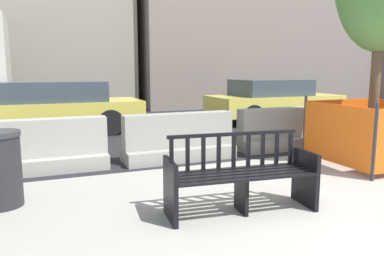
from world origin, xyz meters
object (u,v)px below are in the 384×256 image
(jersey_barrier_left, at_px, (42,150))
(car_sedan_far, at_px, (49,107))
(jersey_barrier_centre, at_px, (179,141))
(construction_fence, at_px, (371,131))
(jersey_barrier_right, at_px, (283,132))
(trash_bin, at_px, (0,169))
(car_taxi_near, at_px, (273,100))
(street_bench, at_px, (241,178))

(jersey_barrier_left, height_order, car_sedan_far, car_sedan_far)
(jersey_barrier_centre, relative_size, construction_fence, 1.26)
(jersey_barrier_right, bearing_deg, car_sedan_far, 139.99)
(car_sedan_far, bearing_deg, trash_bin, -97.08)
(jersey_barrier_left, bearing_deg, car_taxi_near, 27.99)
(street_bench, bearing_deg, construction_fence, 19.33)
(street_bench, relative_size, jersey_barrier_left, 0.87)
(jersey_barrier_left, height_order, jersey_barrier_right, same)
(jersey_barrier_centre, xyz_separation_m, car_taxi_near, (4.42, 3.62, 0.33))
(street_bench, relative_size, trash_bin, 1.93)
(trash_bin, bearing_deg, jersey_barrier_left, 72.49)
(construction_fence, relative_size, trash_bin, 1.78)
(construction_fence, xyz_separation_m, trash_bin, (-5.68, 0.09, -0.12))
(trash_bin, bearing_deg, jersey_barrier_centre, 27.28)
(jersey_barrier_left, bearing_deg, jersey_barrier_centre, -1.65)
(jersey_barrier_left, relative_size, jersey_barrier_right, 1.00)
(jersey_barrier_left, relative_size, construction_fence, 1.25)
(jersey_barrier_centre, height_order, car_taxi_near, car_taxi_near)
(jersey_barrier_left, height_order, car_taxi_near, car_taxi_near)
(jersey_barrier_left, relative_size, car_taxi_near, 0.49)
(street_bench, distance_m, trash_bin, 2.81)
(street_bench, xyz_separation_m, car_taxi_near, (4.62, 6.23, 0.27))
(street_bench, distance_m, construction_fence, 3.33)
(car_sedan_far, bearing_deg, jersey_barrier_left, -92.79)
(street_bench, distance_m, car_sedan_far, 6.68)
(jersey_barrier_centre, distance_m, jersey_barrier_left, 2.27)
(street_bench, bearing_deg, jersey_barrier_right, 47.31)
(construction_fence, xyz_separation_m, car_sedan_far, (-5.04, 5.30, 0.11))
(street_bench, xyz_separation_m, construction_fence, (3.14, 1.10, 0.17))
(jersey_barrier_right, bearing_deg, car_taxi_near, 58.95)
(jersey_barrier_centre, height_order, jersey_barrier_right, same)
(street_bench, relative_size, construction_fence, 1.08)
(street_bench, xyz_separation_m, jersey_barrier_left, (-2.08, 2.67, -0.06))
(street_bench, distance_m, jersey_barrier_centre, 2.61)
(construction_fence, bearing_deg, trash_bin, 179.11)
(jersey_barrier_left, bearing_deg, street_bench, -52.10)
(jersey_barrier_centre, relative_size, jersey_barrier_right, 1.01)
(jersey_barrier_left, relative_size, car_sedan_far, 0.43)
(car_sedan_far, bearing_deg, street_bench, -73.51)
(street_bench, bearing_deg, car_taxi_near, 53.44)
(jersey_barrier_right, distance_m, car_taxi_near, 4.12)
(construction_fence, distance_m, car_taxi_near, 5.33)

